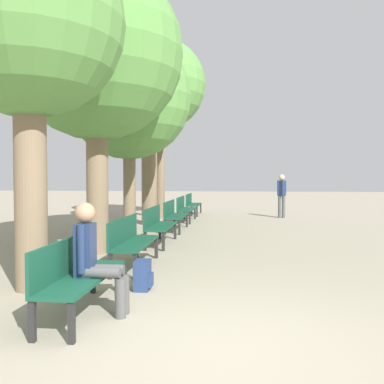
# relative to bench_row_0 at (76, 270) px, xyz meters

# --- Properties ---
(ground_plane) EXTENTS (80.00, 80.00, 0.00)m
(ground_plane) POSITION_rel_bench_row_0_xyz_m (1.58, -0.73, -0.51)
(ground_plane) COLOR gray
(bench_row_0) EXTENTS (0.48, 1.82, 0.87)m
(bench_row_0) POSITION_rel_bench_row_0_xyz_m (0.00, 0.00, 0.00)
(bench_row_0) COLOR #144733
(bench_row_0) RESTS_ON ground_plane
(bench_row_1) EXTENTS (0.48, 1.82, 0.87)m
(bench_row_1) POSITION_rel_bench_row_0_xyz_m (0.00, 2.52, 0.00)
(bench_row_1) COLOR #144733
(bench_row_1) RESTS_ON ground_plane
(bench_row_2) EXTENTS (0.48, 1.82, 0.87)m
(bench_row_2) POSITION_rel_bench_row_0_xyz_m (0.00, 5.05, 0.00)
(bench_row_2) COLOR #144733
(bench_row_2) RESTS_ON ground_plane
(bench_row_3) EXTENTS (0.48, 1.82, 0.87)m
(bench_row_3) POSITION_rel_bench_row_0_xyz_m (0.00, 7.57, 0.00)
(bench_row_3) COLOR #144733
(bench_row_3) RESTS_ON ground_plane
(bench_row_4) EXTENTS (0.48, 1.82, 0.87)m
(bench_row_4) POSITION_rel_bench_row_0_xyz_m (0.00, 10.09, 0.00)
(bench_row_4) COLOR #144733
(bench_row_4) RESTS_ON ground_plane
(bench_row_5) EXTENTS (0.48, 1.82, 0.87)m
(bench_row_5) POSITION_rel_bench_row_0_xyz_m (0.00, 12.62, 0.00)
(bench_row_5) COLOR #144733
(bench_row_5) RESTS_ON ground_plane
(tree_row_0) EXTENTS (2.66, 2.66, 5.07)m
(tree_row_0) POSITION_rel_bench_row_0_xyz_m (-1.02, 0.95, 3.16)
(tree_row_0) COLOR #7A664C
(tree_row_0) RESTS_ON ground_plane
(tree_row_1) EXTENTS (3.56, 3.56, 5.89)m
(tree_row_1) POSITION_rel_bench_row_0_xyz_m (-1.02, 3.81, 3.57)
(tree_row_1) COLOR #7A664C
(tree_row_1) RESTS_ON ground_plane
(tree_row_2) EXTENTS (3.32, 3.32, 5.35)m
(tree_row_2) POSITION_rel_bench_row_0_xyz_m (-1.02, 6.44, 3.17)
(tree_row_2) COLOR #7A664C
(tree_row_2) RESTS_ON ground_plane
(tree_row_3) EXTENTS (2.55, 2.55, 5.39)m
(tree_row_3) POSITION_rel_bench_row_0_xyz_m (-1.02, 9.04, 3.49)
(tree_row_3) COLOR #7A664C
(tree_row_3) RESTS_ON ground_plane
(tree_row_4) EXTENTS (3.38, 3.38, 6.69)m
(tree_row_4) POSITION_rel_bench_row_0_xyz_m (-1.02, 11.06, 4.46)
(tree_row_4) COLOR #7A664C
(tree_row_4) RESTS_ON ground_plane
(person_seated) EXTENTS (0.61, 0.35, 1.30)m
(person_seated) POSITION_rel_bench_row_0_xyz_m (0.23, -0.02, 0.18)
(person_seated) COLOR #4C4C4C
(person_seated) RESTS_ON ground_plane
(backpack) EXTENTS (0.24, 0.29, 0.42)m
(backpack) POSITION_rel_bench_row_0_xyz_m (0.54, 1.09, -0.30)
(backpack) COLOR navy
(backpack) RESTS_ON ground_plane
(pedestrian_near) EXTENTS (0.33, 0.29, 1.65)m
(pedestrian_near) POSITION_rel_bench_row_0_xyz_m (3.53, 11.76, 0.44)
(pedestrian_near) COLOR #4C4C4C
(pedestrian_near) RESTS_ON ground_plane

